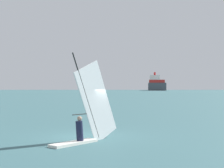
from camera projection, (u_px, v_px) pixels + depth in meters
name	position (u px, v px, depth m)	size (l,w,h in m)	color
ground_plane	(90.00, 137.00, 16.73)	(4000.00, 4000.00, 0.00)	#386066
windsurfer	(87.00, 118.00, 15.06)	(2.56, 3.80, 4.40)	white
cargo_ship	(156.00, 86.00, 584.70)	(33.10, 193.16, 37.28)	#3F444C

